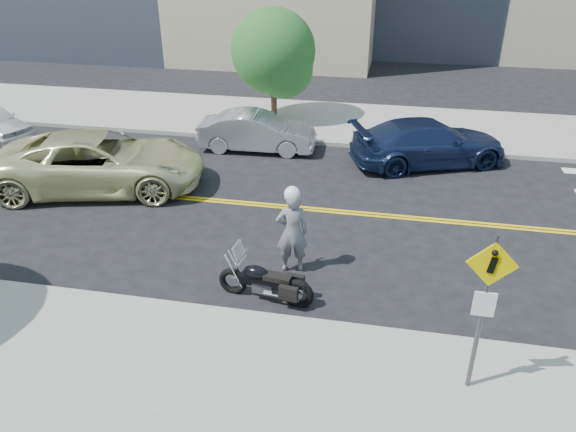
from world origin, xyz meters
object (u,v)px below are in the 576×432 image
(pedestrian_sign, at_px, (485,300))
(suv, at_px, (99,162))
(parked_car_blue, at_px, (429,143))
(motorcyclist, at_px, (292,230))
(motorcycle, at_px, (266,274))
(parked_car_silver, at_px, (257,132))

(pedestrian_sign, relative_size, suv, 0.49)
(suv, relative_size, parked_car_blue, 1.20)
(suv, bearing_deg, motorcyclist, -130.65)
(motorcycle, distance_m, parked_car_blue, 9.11)
(motorcyclist, xyz_separation_m, motorcycle, (-0.34, -1.24, -0.43))
(pedestrian_sign, height_order, motorcyclist, pedestrian_sign)
(motorcycle, distance_m, suv, 7.64)
(pedestrian_sign, height_order, suv, pedestrian_sign)
(motorcycle, relative_size, parked_car_silver, 0.51)
(suv, relative_size, parked_car_silver, 1.51)
(suv, xyz_separation_m, parked_car_blue, (9.71, 3.83, -0.11))
(motorcyclist, distance_m, parked_car_silver, 7.78)
(parked_car_silver, bearing_deg, pedestrian_sign, -151.30)
(parked_car_silver, bearing_deg, motorcyclist, -162.57)
(motorcycle, bearing_deg, pedestrian_sign, -18.45)
(parked_car_blue, bearing_deg, suv, 89.48)
(suv, bearing_deg, parked_car_silver, -57.47)
(suv, distance_m, parked_car_silver, 5.56)
(motorcyclist, height_order, parked_car_silver, motorcyclist)
(motorcyclist, xyz_separation_m, suv, (-6.47, 3.31, -0.21))
(parked_car_blue, bearing_deg, pedestrian_sign, 160.47)
(parked_car_silver, bearing_deg, motorcycle, -167.33)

